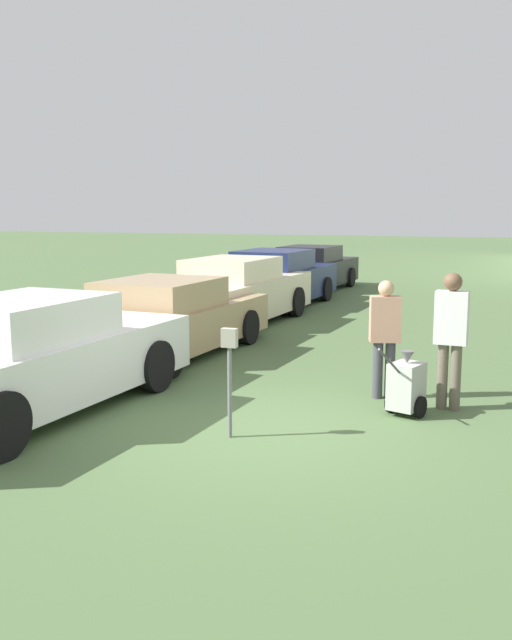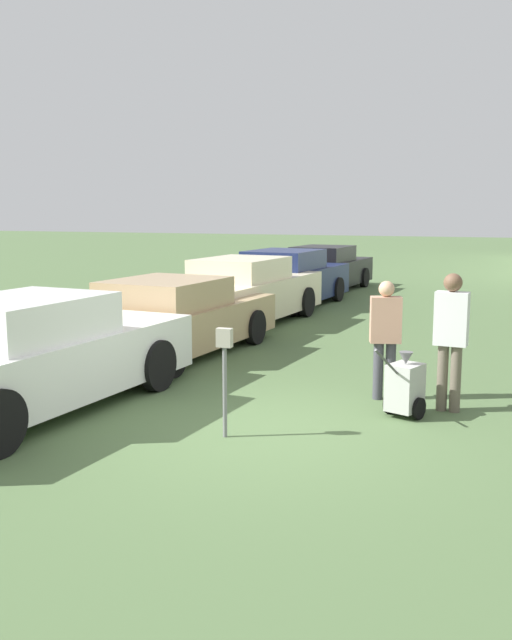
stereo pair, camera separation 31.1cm
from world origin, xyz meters
The scene contains 10 objects.
ground_plane centered at (0.00, 0.00, 0.00)m, with size 120.00×120.00×0.00m, color #4C663D.
parked_car_white centered at (-2.98, -0.23, 0.72)m, with size 2.24×5.17×1.53m.
parked_car_tan centered at (-2.98, 3.67, 0.65)m, with size 2.40×5.07×1.40m.
parked_car_cream centered at (-2.98, 7.36, 0.72)m, with size 2.30×5.40×1.53m.
parked_car_navy centered at (-2.98, 10.53, 0.72)m, with size 2.34×5.20×1.53m.
parked_car_black centered at (-2.98, 14.53, 0.67)m, with size 2.25×4.94×1.43m.
parking_meter centered at (-0.24, -0.33, 0.90)m, with size 0.18×0.09×1.29m.
person_worker centered at (1.20, 1.97, 0.94)m, with size 0.47×0.33×1.66m.
person_supervisor centered at (2.10, 1.67, 1.05)m, with size 0.44×0.26×1.82m.
equipment_cart centered at (1.60, 1.23, 0.39)m, with size 0.54×0.99×1.00m.
Camera 2 is at (2.87, -7.73, 2.65)m, focal length 40.00 mm.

